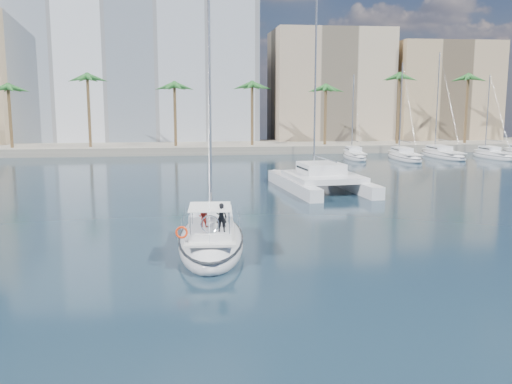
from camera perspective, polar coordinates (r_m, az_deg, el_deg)
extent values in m
plane|color=black|center=(31.63, -0.07, -6.19)|extent=(160.00, 160.00, 0.00)
cube|color=gray|center=(91.63, -4.88, 4.48)|extent=(120.00, 14.00, 1.20)
cube|color=white|center=(103.68, -12.08, 12.30)|extent=(42.00, 16.00, 28.00)
cube|color=tan|center=(103.49, 7.28, 10.22)|extent=(20.00, 14.00, 20.00)
cube|color=tan|center=(108.38, 17.97, 9.27)|extent=(18.00, 12.00, 18.00)
cylinder|color=brown|center=(87.35, -4.81, 7.29)|extent=(0.44, 0.44, 10.50)
sphere|color=#236024|center=(87.31, -4.86, 10.74)|extent=(3.60, 3.60, 3.60)
cylinder|color=brown|center=(95.12, 16.28, 7.13)|extent=(0.44, 0.44, 10.50)
sphere|color=#236024|center=(95.08, 16.43, 10.29)|extent=(3.60, 3.60, 3.60)
ellipsoid|color=silver|center=(32.93, -4.51, -4.95)|extent=(4.35, 11.69, 2.39)
ellipsoid|color=black|center=(32.85, -4.52, -4.38)|extent=(4.40, 11.81, 0.18)
cube|color=silver|center=(32.50, -4.53, -3.51)|extent=(3.13, 8.76, 0.12)
cube|color=silver|center=(33.72, -4.51, -2.40)|extent=(2.69, 3.90, 0.60)
cube|color=black|center=(33.71, -4.51, -2.37)|extent=(2.68, 3.46, 0.14)
cylinder|color=#B7BABF|center=(34.32, -4.65, 9.96)|extent=(0.15, 0.15, 15.07)
cylinder|color=#B7BABF|center=(32.51, -4.56, -0.69)|extent=(0.39, 4.64, 0.11)
cube|color=silver|center=(30.29, -4.59, -4.00)|extent=(2.35, 3.00, 0.36)
cube|color=white|center=(29.90, -4.63, -1.50)|extent=(2.35, 3.00, 0.04)
torus|color=silver|center=(29.07, -4.64, -3.22)|extent=(0.96, 0.11, 0.96)
torus|color=red|center=(28.76, -7.45, -4.02)|extent=(0.64, 0.23, 0.64)
imported|color=black|center=(29.35, -3.48, -2.56)|extent=(0.61, 0.46, 1.51)
imported|color=#AE231A|center=(30.57, -5.27, -2.49)|extent=(0.65, 0.59, 1.10)
cube|color=silver|center=(52.67, 3.70, 0.74)|extent=(2.62, 13.32, 1.10)
cube|color=silver|center=(54.50, 9.17, 0.93)|extent=(2.62, 13.32, 1.10)
cube|color=silver|center=(52.80, 6.74, 1.53)|extent=(6.78, 7.90, 0.50)
cube|color=silver|center=(53.33, 6.51, 2.38)|extent=(4.06, 4.35, 1.00)
cube|color=black|center=(53.32, 6.51, 2.43)|extent=(4.02, 3.82, 0.18)
cylinder|color=#B7BABF|center=(54.83, 5.96, 11.32)|extent=(0.18, 0.18, 17.69)
ellipsoid|color=silver|center=(32.72, -3.84, -4.02)|extent=(0.19, 0.37, 0.17)
sphere|color=silver|center=(32.89, -3.86, -3.91)|extent=(0.10, 0.10, 0.10)
cube|color=gray|center=(32.70, -4.30, -3.98)|extent=(0.42, 0.15, 0.10)
cube|color=gray|center=(32.73, -3.38, -3.96)|extent=(0.42, 0.15, 0.10)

